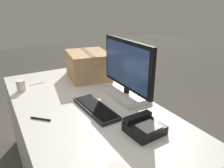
{
  "coord_description": "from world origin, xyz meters",
  "views": [
    {
      "loc": [
        1.32,
        -0.53,
        1.44
      ],
      "look_at": [
        0.1,
        0.17,
        0.89
      ],
      "focal_mm": 35.0,
      "sensor_mm": 36.0,
      "label": 1
    }
  ],
  "objects": [
    {
      "name": "spoon",
      "position": [
        -0.57,
        -0.18,
        0.74
      ],
      "size": [
        0.04,
        0.14,
        0.0
      ],
      "rotation": [
        0.0,
        0.0,
        1.72
      ],
      "color": "#B2B2B7",
      "rests_on": "office_desk"
    },
    {
      "name": "office_desk",
      "position": [
        0.0,
        0.0,
        0.37
      ],
      "size": [
        1.8,
        0.9,
        0.74
      ],
      "color": "beige",
      "rests_on": "ground_plane"
    },
    {
      "name": "desk_phone",
      "position": [
        0.5,
        0.15,
        0.77
      ],
      "size": [
        0.19,
        0.2,
        0.08
      ],
      "rotation": [
        0.0,
        0.0,
        0.06
      ],
      "color": "black",
      "rests_on": "office_desk"
    },
    {
      "name": "monitor",
      "position": [
        0.06,
        0.32,
        0.92
      ],
      "size": [
        0.58,
        0.22,
        0.44
      ],
      "color": "white",
      "rests_on": "office_desk"
    },
    {
      "name": "paper_cup_left",
      "position": [
        -0.47,
        -0.35,
        0.78
      ],
      "size": [
        0.08,
        0.08,
        0.09
      ],
      "color": "beige",
      "rests_on": "office_desk"
    },
    {
      "name": "pen_marker",
      "position": [
        0.07,
        -0.32,
        0.74
      ],
      "size": [
        0.11,
        0.11,
        0.01
      ],
      "rotation": [
        0.0,
        0.0,
        3.93
      ],
      "color": "black",
      "rests_on": "office_desk"
    },
    {
      "name": "keyboard",
      "position": [
        0.13,
        0.03,
        0.75
      ],
      "size": [
        0.43,
        0.16,
        0.03
      ],
      "rotation": [
        0.0,
        0.0,
        0.05
      ],
      "color": "black",
      "rests_on": "office_desk"
    },
    {
      "name": "cardboard_box",
      "position": [
        -0.51,
        0.26,
        0.86
      ],
      "size": [
        0.47,
        0.41,
        0.24
      ],
      "rotation": [
        0.0,
        0.0,
        -0.16
      ],
      "color": "tan",
      "rests_on": "office_desk"
    }
  ]
}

